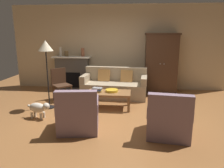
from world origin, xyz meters
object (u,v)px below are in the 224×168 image
mantel_vase_terracotta (83,52)px  floor_lamp (46,50)px  armchair_near_right (169,120)px  couch (114,86)px  mantel_vase_cream (61,52)px  fruit_bowl (112,91)px  armoire (161,63)px  side_chair_wooden (60,82)px  dog (39,108)px  mantel_vase_bronze (66,54)px  coffee_table (109,94)px  book_stack (97,90)px  armchair_near_left (78,115)px  fireplace (73,72)px

mantel_vase_terracotta → floor_lamp: floor_lamp is taller
armchair_near_right → mantel_vase_terracotta: bearing=125.5°
couch → mantel_vase_terracotta: (-1.12, 0.78, 0.94)m
mantel_vase_cream → mantel_vase_terracotta: mantel_vase_cream is taller
couch → fruit_bowl: couch is taller
armoire → armchair_near_right: bearing=-94.2°
couch → fruit_bowl: bearing=-89.3°
side_chair_wooden → floor_lamp: (-0.06, -0.74, 0.98)m
dog → couch: bearing=50.6°
armoire → dog: 4.04m
armoire → mantel_vase_bronze: 3.14m
fruit_bowl → mantel_vase_terracotta: mantel_vase_terracotta is taller
couch → fruit_bowl: 1.01m
mantel_vase_cream → mantel_vase_terracotta: bearing=0.0°
coffee_table → book_stack: size_ratio=4.08×
armchair_near_left → floor_lamp: (-1.07, 1.23, 1.17)m
dog → fruit_bowl: bearing=29.6°
armoire → fruit_bowl: armoire is taller
floor_lamp → armoire: bearing=32.1°
mantel_vase_cream → side_chair_wooden: size_ratio=0.34×
armchair_near_left → mantel_vase_terracotta: bearing=100.8°
fruit_bowl → armchair_near_left: bearing=-110.6°
armoire → book_stack: (-1.81, -1.75, -0.47)m
side_chair_wooden → mantel_vase_terracotta: bearing=71.7°
armoire → couch: size_ratio=0.95×
fireplace → mantel_vase_terracotta: bearing=-2.7°
fireplace → book_stack: 2.16m
couch → coffee_table: bearing=-93.2°
book_stack → mantel_vase_terracotta: (-0.76, 1.81, 0.79)m
coffee_table → mantel_vase_bronze: 2.59m
armoire → mantel_vase_bronze: armoire is taller
armoire → floor_lamp: (-3.04, -1.90, 0.54)m
couch → book_stack: couch is taller
armoire → fruit_bowl: 2.30m
mantel_vase_cream → floor_lamp: floor_lamp is taller
fruit_bowl → mantel_vase_bronze: size_ratio=1.79×
mantel_vase_terracotta → floor_lamp: (-0.47, -1.96, 0.23)m
mantel_vase_terracotta → couch: bearing=-34.8°
mantel_vase_terracotta → armchair_near_right: bearing=-54.5°
fireplace → floor_lamp: size_ratio=0.73×
book_stack → mantel_vase_bronze: size_ratio=1.48×
fireplace → book_stack: bearing=-58.0°
book_stack → mantel_vase_bronze: mantel_vase_bronze is taller
fireplace → dog: bearing=-91.1°
armoire → armchair_near_left: size_ratio=2.14×
fireplace → armchair_near_right: fireplace is taller
armchair_near_right → book_stack: bearing=137.1°
armoire → dog: (-3.00, -2.62, -0.70)m
mantel_vase_cream → dog: 2.88m
armchair_near_left → side_chair_wooden: bearing=117.1°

